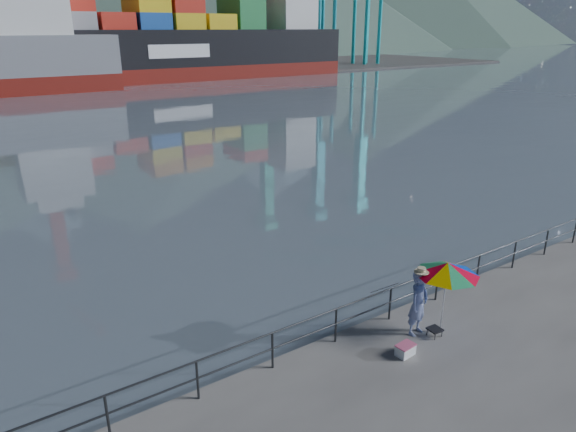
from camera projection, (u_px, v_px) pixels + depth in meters
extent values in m
cube|color=#514F4C|center=(55.00, 75.00, 90.38)|extent=(200.00, 40.00, 0.40)
cylinder|color=#2D3033|center=(365.00, 298.00, 13.97)|extent=(22.00, 0.05, 0.05)
cylinder|color=#2D3033|center=(364.00, 313.00, 14.13)|extent=(22.00, 0.05, 0.05)
cube|color=#2D3033|center=(364.00, 314.00, 14.15)|extent=(22.00, 0.06, 1.00)
cube|color=orange|center=(53.00, 52.00, 88.26)|extent=(6.00, 2.40, 7.80)
cube|color=orange|center=(94.00, 66.00, 92.59)|extent=(6.00, 2.40, 2.60)
cube|color=red|center=(128.00, 50.00, 95.13)|extent=(6.00, 2.40, 7.80)
cube|color=#194CA5|center=(161.00, 50.00, 98.57)|extent=(6.00, 2.40, 7.80)
cube|color=red|center=(192.00, 49.00, 102.00)|extent=(6.00, 2.40, 7.80)
cube|color=orange|center=(222.00, 61.00, 106.34)|extent=(6.00, 2.40, 2.60)
cube|color=orange|center=(249.00, 48.00, 108.87)|extent=(6.00, 2.40, 7.80)
cube|color=red|center=(275.00, 59.00, 113.21)|extent=(6.00, 2.40, 2.60)
cube|color=red|center=(299.00, 52.00, 116.20)|extent=(6.00, 2.40, 5.20)
cube|color=#194CA5|center=(49.00, 52.00, 90.58)|extent=(6.00, 2.40, 7.80)
cube|color=red|center=(88.00, 58.00, 94.47)|extent=(6.00, 2.40, 5.20)
cube|color=#194CA5|center=(123.00, 57.00, 97.91)|extent=(6.00, 2.40, 5.20)
cube|color=#267F3F|center=(157.00, 63.00, 101.79)|extent=(6.00, 2.40, 2.60)
cube|color=#267F3F|center=(186.00, 48.00, 104.33)|extent=(6.00, 2.40, 7.80)
cube|color=red|center=(215.00, 48.00, 107.76)|extent=(6.00, 2.40, 7.80)
cube|color=red|center=(242.00, 60.00, 112.10)|extent=(6.00, 2.40, 2.60)
cube|color=#194CA5|center=(267.00, 47.00, 114.64)|extent=(6.00, 2.40, 7.80)
cube|color=gray|center=(291.00, 46.00, 118.07)|extent=(6.00, 2.40, 7.80)
cube|color=orange|center=(47.00, 58.00, 93.36)|extent=(6.00, 2.40, 5.20)
imported|color=navy|center=(418.00, 303.00, 13.87)|extent=(0.74, 0.55, 1.84)
cylinder|color=white|center=(444.00, 301.00, 13.91)|extent=(0.04, 0.04, 1.93)
cone|color=#21A660|center=(447.00, 269.00, 13.57)|extent=(1.82, 1.82, 0.36)
cube|color=black|center=(435.00, 329.00, 13.97)|extent=(0.37, 0.37, 0.05)
cube|color=#2D3033|center=(434.00, 333.00, 14.01)|extent=(0.30, 0.30, 0.18)
cube|color=white|center=(405.00, 350.00, 13.18)|extent=(0.50, 0.36, 0.28)
cylinder|color=black|center=(381.00, 316.00, 15.02)|extent=(0.64, 1.66, 1.24)
cube|color=silver|center=(26.00, 6.00, 65.86)|extent=(9.00, 8.03, 7.00)
cube|color=maroon|center=(169.00, 74.00, 84.21)|extent=(63.11, 10.52, 2.50)
cube|color=black|center=(167.00, 48.00, 82.81)|extent=(63.11, 10.52, 5.60)
cube|color=silver|center=(289.00, 0.00, 92.79)|extent=(7.00, 8.41, 10.00)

